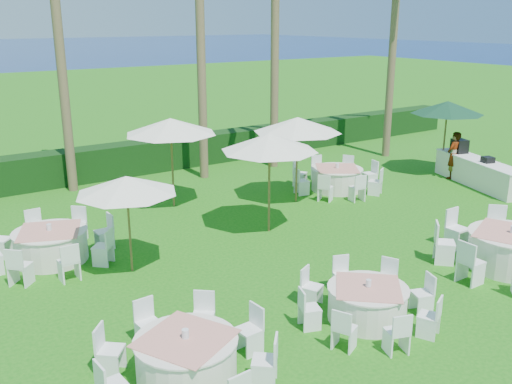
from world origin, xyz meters
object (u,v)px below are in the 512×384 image
(banquet_table_f, at_px, (337,178))
(umbrella_d, at_px, (298,125))
(buffet_table, at_px, (478,171))
(umbrella_b, at_px, (269,142))
(banquet_table_c, at_px, (511,249))
(umbrella_a, at_px, (126,185))
(umbrella_c, at_px, (171,126))
(banquet_table_b, at_px, (367,302))
(umbrella_green, at_px, (447,108))
(staff_person, at_px, (453,155))
(banquet_table_a, at_px, (186,357))
(banquet_table_d, at_px, (51,245))

(banquet_table_f, relative_size, umbrella_d, 1.12)
(buffet_table, bearing_deg, umbrella_b, 177.53)
(banquet_table_c, distance_m, umbrella_b, 6.54)
(umbrella_a, height_order, buffet_table, umbrella_a)
(umbrella_c, height_order, buffet_table, umbrella_c)
(umbrella_c, xyz_separation_m, buffet_table, (10.04, -3.90, -2.06))
(umbrella_c, bearing_deg, banquet_table_f, -15.75)
(umbrella_c, bearing_deg, umbrella_b, -70.82)
(buffet_table, bearing_deg, umbrella_c, 158.80)
(banquet_table_b, relative_size, umbrella_c, 0.96)
(banquet_table_f, relative_size, umbrella_b, 1.12)
(umbrella_green, bearing_deg, banquet_table_f, 172.51)
(buffet_table, relative_size, staff_person, 2.34)
(umbrella_b, distance_m, umbrella_d, 2.87)
(banquet_table_a, height_order, umbrella_b, umbrella_b)
(banquet_table_d, xyz_separation_m, umbrella_d, (7.90, 0.41, 2.11))
(umbrella_b, xyz_separation_m, umbrella_d, (2.29, 1.72, -0.02))
(banquet_table_a, distance_m, banquet_table_f, 11.56)
(banquet_table_a, bearing_deg, banquet_table_d, 94.93)
(banquet_table_b, xyz_separation_m, buffet_table, (10.04, 4.72, 0.13))
(banquet_table_d, bearing_deg, banquet_table_f, 3.77)
(umbrella_a, distance_m, buffet_table, 13.13)
(banquet_table_a, distance_m, banquet_table_c, 8.45)
(banquet_table_d, height_order, umbrella_d, umbrella_d)
(banquet_table_c, relative_size, buffet_table, 0.85)
(banquet_table_a, distance_m, staff_person, 14.98)
(banquet_table_a, relative_size, banquet_table_c, 0.86)
(banquet_table_c, height_order, buffet_table, buffet_table)
(umbrella_b, height_order, staff_person, umbrella_b)
(banquet_table_a, relative_size, staff_person, 1.71)
(banquet_table_b, height_order, banquet_table_d, banquet_table_d)
(banquet_table_f, height_order, staff_person, staff_person)
(banquet_table_f, height_order, umbrella_c, umbrella_c)
(banquet_table_a, xyz_separation_m, umbrella_a, (0.87, 4.51, 1.72))
(banquet_table_f, bearing_deg, buffet_table, -27.24)
(banquet_table_f, bearing_deg, umbrella_c, 164.25)
(banquet_table_c, relative_size, umbrella_a, 1.49)
(umbrella_c, bearing_deg, banquet_table_d, -153.40)
(banquet_table_f, distance_m, staff_person, 4.77)
(banquet_table_b, distance_m, banquet_table_f, 8.94)
(umbrella_c, relative_size, umbrella_green, 1.02)
(staff_person, bearing_deg, umbrella_green, -117.84)
(buffet_table, height_order, staff_person, staff_person)
(buffet_table, bearing_deg, umbrella_green, 82.72)
(umbrella_d, relative_size, staff_person, 1.59)
(banquet_table_a, height_order, umbrella_d, umbrella_d)
(banquet_table_b, distance_m, banquet_table_d, 7.78)
(banquet_table_c, relative_size, staff_person, 1.98)
(umbrella_a, relative_size, buffet_table, 0.57)
(banquet_table_b, bearing_deg, umbrella_green, 32.12)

